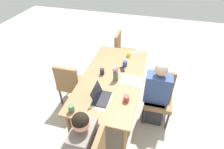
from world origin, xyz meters
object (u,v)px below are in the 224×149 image
object	(u,v)px
chair_far_left_mid	(160,95)
flower_vase	(116,74)
dining_table	(112,80)
chair_near_right_near	(70,82)
laptop_head_right_left_near	(100,97)
phone_black	(122,69)
coffee_mug_near_right	(102,72)
person_far_left_mid	(156,96)
phone_silver	(135,52)
coffee_mug_near_left	(126,98)
coffee_mug_centre_left	(129,54)
coffee_mug_centre_right	(71,108)
coffee_mug_far_left	(125,63)
chair_head_left_left_far	(122,50)

from	to	relation	value
chair_far_left_mid	flower_vase	distance (m)	0.84
dining_table	chair_near_right_near	bearing A→B (deg)	-86.31
laptop_head_right_left_near	phone_black	bearing A→B (deg)	168.92
laptop_head_right_left_near	coffee_mug_near_right	size ratio (longest dim) A/B	3.06
phone_black	chair_far_left_mid	bearing A→B (deg)	51.74
person_far_left_mid	phone_silver	distance (m)	1.06
chair_near_right_near	coffee_mug_near_left	bearing A→B (deg)	69.11
person_far_left_mid	coffee_mug_near_right	distance (m)	0.98
dining_table	coffee_mug_centre_left	bearing A→B (deg)	168.28
phone_silver	phone_black	bearing A→B (deg)	-134.39
coffee_mug_centre_right	coffee_mug_far_left	distance (m)	1.32
person_far_left_mid	phone_silver	size ratio (longest dim) A/B	7.97
chair_head_left_left_far	coffee_mug_near_right	bearing A→B (deg)	-3.29
person_far_left_mid	chair_head_left_left_far	world-z (taller)	person_far_left_mid
person_far_left_mid	flower_vase	size ratio (longest dim) A/B	4.56
coffee_mug_near_left	coffee_mug_far_left	world-z (taller)	coffee_mug_far_left
coffee_mug_centre_left	coffee_mug_far_left	size ratio (longest dim) A/B	0.87
chair_far_left_mid	chair_near_right_near	size ratio (longest dim) A/B	1.00
coffee_mug_centre_right	phone_black	xyz separation A→B (m)	(-1.10, 0.46, -0.05)
chair_near_right_near	laptop_head_right_left_near	xyz separation A→B (m)	(0.49, 0.74, 0.29)
chair_near_right_near	coffee_mug_far_left	distance (m)	1.05
chair_head_left_left_far	laptop_head_right_left_near	xyz separation A→B (m)	(1.87, 0.08, 0.29)
dining_table	phone_silver	xyz separation A→B (m)	(-0.87, 0.24, 0.08)
dining_table	chair_far_left_mid	size ratio (longest dim) A/B	2.14
coffee_mug_near_right	phone_silver	size ratio (longest dim) A/B	0.70
chair_near_right_near	coffee_mug_centre_right	xyz separation A→B (m)	(0.81, 0.44, 0.31)
phone_silver	laptop_head_right_left_near	bearing A→B (deg)	-134.71
chair_near_right_near	phone_black	distance (m)	0.98
chair_head_left_left_far	coffee_mug_centre_right	xyz separation A→B (m)	(2.19, -0.23, 0.31)
chair_head_left_left_far	phone_black	distance (m)	1.14
coffee_mug_near_right	flower_vase	bearing A→B (deg)	70.94
flower_vase	coffee_mug_near_left	world-z (taller)	flower_vase
chair_far_left_mid	laptop_head_right_left_near	world-z (taller)	laptop_head_right_left_near
chair_far_left_mid	chair_head_left_left_far	xyz separation A→B (m)	(-1.28, -0.93, 0.00)
person_far_left_mid	phone_black	size ratio (longest dim) A/B	7.97
coffee_mug_centre_left	coffee_mug_far_left	distance (m)	0.34
chair_head_left_left_far	phone_black	xyz separation A→B (m)	(1.09, 0.23, 0.26)
person_far_left_mid	coffee_mug_centre_left	bearing A→B (deg)	-140.01
dining_table	coffee_mug_near_left	bearing A→B (deg)	35.50
coffee_mug_far_left	person_far_left_mid	bearing A→B (deg)	57.35
flower_vase	coffee_mug_far_left	size ratio (longest dim) A/B	2.63
coffee_mug_near_left	phone_silver	world-z (taller)	coffee_mug_near_left
phone_black	chair_head_left_left_far	bearing A→B (deg)	168.95
coffee_mug_near_left	coffee_mug_centre_right	distance (m)	0.77
coffee_mug_centre_right	flower_vase	bearing A→B (deg)	152.78
phone_silver	person_far_left_mid	bearing A→B (deg)	-93.74
coffee_mug_near_left	phone_silver	distance (m)	1.35
chair_near_right_near	flower_vase	size ratio (longest dim) A/B	3.43
chair_far_left_mid	coffee_mug_centre_right	bearing A→B (deg)	-51.90
chair_far_left_mid	coffee_mug_centre_right	world-z (taller)	chair_far_left_mid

